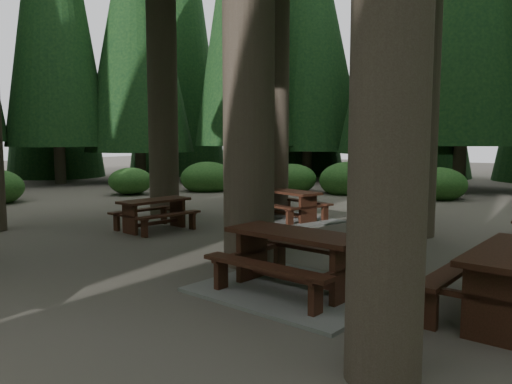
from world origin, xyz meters
The scene contains 6 objects.
ground centered at (0.00, 0.00, 0.00)m, with size 80.00×80.00×0.00m, color #4E483F.
picnic_table_a centered at (2.19, -0.76, 0.29)m, with size 2.73×2.37×0.84m.
picnic_table_b centered at (-2.71, 1.59, 0.47)m, with size 1.58×1.84×0.71m.
picnic_table_c centered at (-0.80, 4.41, 0.26)m, with size 2.76×2.51×0.77m.
picnic_table_f centered at (4.78, -0.41, 0.56)m, with size 1.78×2.12×0.85m.
shrub_ring centered at (0.70, 0.75, 0.40)m, with size 23.86×24.64×1.49m.
Camera 1 is at (5.33, -6.59, 2.09)m, focal length 35.00 mm.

